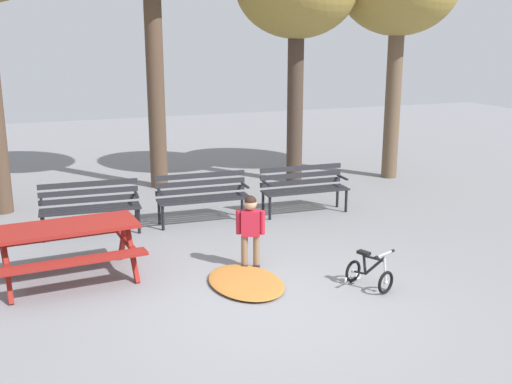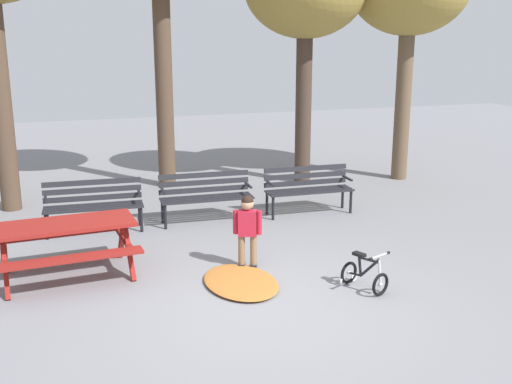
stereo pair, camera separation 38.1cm
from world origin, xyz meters
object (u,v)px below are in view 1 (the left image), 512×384
Objects in this scene: park_bench_right at (304,185)px; kids_bicycle at (369,273)px; park_bench_far_left at (90,203)px; child_standing at (250,226)px; park_bench_left at (203,194)px; picnic_table at (68,238)px.

park_bench_right is 2.56× the size of kids_bicycle.
child_standing is at bearing -51.73° from park_bench_far_left.
child_standing is (-1.89, -2.28, 0.11)m from park_bench_right.
park_bench_left is 1.90m from park_bench_right.
park_bench_far_left is 1.00× the size of park_bench_left.
park_bench_far_left reaches higher than picnic_table.
park_bench_far_left is 4.75m from kids_bicycle.
park_bench_far_left and park_bench_left have the same top height.
park_bench_left is at bearing -1.64° from park_bench_far_left.
park_bench_right is (3.80, -0.13, 0.00)m from park_bench_far_left.
park_bench_left is 1.00× the size of park_bench_right.
child_standing is 1.67× the size of kids_bicycle.
park_bench_far_left is 1.01× the size of park_bench_right.
park_bench_far_left reaches higher than kids_bicycle.
park_bench_left is (2.39, 1.89, -0.08)m from picnic_table.
picnic_table reaches higher than kids_bicycle.
park_bench_right is 1.53× the size of child_standing.
picnic_table is 4.66m from park_bench_right.
park_bench_right is 2.97m from child_standing.
picnic_table is 3.05m from park_bench_left.
park_bench_right is at bearing 22.86° from picnic_table.
park_bench_left is 3.75m from kids_bicycle.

